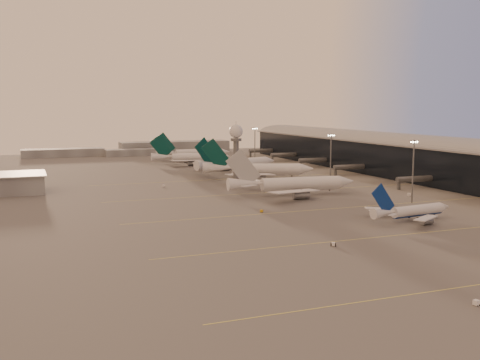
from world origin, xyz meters
name	(u,v)px	position (x,y,z in m)	size (l,w,h in m)	color
ground	(376,247)	(0.00, 0.00, 0.00)	(700.00, 700.00, 0.00)	#545251
taxiway_markings	(356,206)	(30.00, 56.00, 0.01)	(180.00, 185.25, 0.02)	#E7DD51
terminal	(428,160)	(107.88, 110.09, 10.52)	(57.00, 362.00, 23.04)	black
radar_tower	(236,143)	(5.00, 120.00, 20.95)	(6.40, 6.40, 31.10)	#56585D
mast_b	(413,168)	(55.00, 55.00, 13.74)	(3.60, 0.56, 25.00)	#56585D
mast_c	(331,157)	(50.00, 110.00, 13.74)	(3.60, 0.56, 25.00)	#56585D
mast_d	(255,145)	(48.00, 200.00, 13.74)	(3.60, 0.56, 25.00)	#56585D
distant_horizon	(143,149)	(2.62, 325.14, 3.89)	(165.00, 37.50, 9.00)	slate
narrowbody_mid	(412,213)	(32.13, 25.76, 2.75)	(34.70, 27.56, 13.58)	silver
widebody_white	(293,187)	(19.48, 89.23, 3.54)	(58.06, 46.31, 20.43)	silver
greentail_a	(259,172)	(26.91, 144.16, 3.80)	(56.69, 44.99, 21.49)	silver
greentail_b	(237,166)	(26.72, 174.96, 3.76)	(56.37, 44.78, 21.27)	silver
greentail_c	(191,159)	(15.14, 230.28, 3.40)	(52.78, 42.36, 19.23)	silver
greentail_d	(194,155)	(25.86, 259.83, 3.52)	(54.90, 44.31, 19.93)	silver
gsv_truck_a	(478,299)	(-7.64, -44.64, 1.12)	(5.72, 2.99, 2.20)	white
gsv_tug_mid	(333,244)	(-9.95, 5.44, 0.48)	(3.83, 3.31, 0.94)	white
gsv_truck_b	(441,204)	(59.70, 43.99, 1.13)	(5.81, 3.65, 2.21)	white
gsv_truck_c	(262,209)	(-8.41, 58.10, 0.98)	(4.74, 4.31, 1.91)	gold
gsv_catering_b	(410,191)	(65.05, 69.37, 2.27)	(5.77, 3.14, 4.54)	white
gsv_tug_far	(295,192)	(22.20, 92.95, 0.50)	(2.97, 3.84, 0.97)	white
gsv_truck_d	(163,185)	(-26.62, 133.90, 0.99)	(3.57, 5.09, 1.94)	white
gsv_tug_hangar	(261,174)	(35.61, 161.46, 0.55)	(4.18, 3.13, 1.07)	gold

